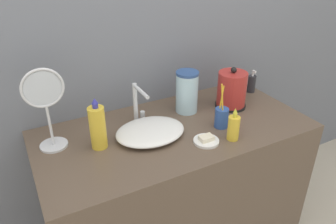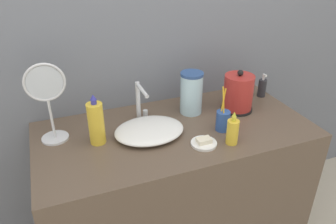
{
  "view_description": "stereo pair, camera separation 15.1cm",
  "coord_description": "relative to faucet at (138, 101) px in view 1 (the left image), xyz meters",
  "views": [
    {
      "loc": [
        -0.66,
        -0.86,
        1.63
      ],
      "look_at": [
        -0.04,
        0.32,
        0.91
      ],
      "focal_mm": 35.0,
      "sensor_mm": 36.0,
      "label": 1
    },
    {
      "loc": [
        -0.52,
        -0.92,
        1.63
      ],
      "look_at": [
        -0.04,
        0.32,
        0.91
      ],
      "focal_mm": 35.0,
      "sensor_mm": 36.0,
      "label": 2
    }
  ],
  "objects": [
    {
      "name": "faucet",
      "position": [
        0.0,
        0.0,
        0.0
      ],
      "size": [
        0.06,
        0.16,
        0.2
      ],
      "color": "silver",
      "rests_on": "vanity_counter"
    },
    {
      "name": "mouthwash_bottle",
      "position": [
        -0.24,
        -0.12,
        -0.02
      ],
      "size": [
        0.07,
        0.07,
        0.24
      ],
      "color": "gold",
      "rests_on": "vanity_counter"
    },
    {
      "name": "wall_back",
      "position": [
        0.13,
        0.2,
        0.38
      ],
      "size": [
        6.0,
        0.04,
        2.6
      ],
      "color": "slate",
      "rests_on": "ground_plane"
    },
    {
      "name": "vanity_counter",
      "position": [
        0.13,
        -0.14,
        -0.52
      ],
      "size": [
        1.32,
        0.64,
        0.81
      ],
      "color": "brown",
      "rests_on": "ground_plane"
    },
    {
      "name": "soap_dish",
      "position": [
        0.19,
        -0.31,
        -0.11
      ],
      "size": [
        0.12,
        0.12,
        0.03
      ],
      "color": "white",
      "rests_on": "vanity_counter"
    },
    {
      "name": "vanity_mirror",
      "position": [
        -0.42,
        -0.02,
        0.09
      ],
      "size": [
        0.17,
        0.12,
        0.37
      ],
      "color": "silver",
      "rests_on": "vanity_counter"
    },
    {
      "name": "electric_kettle",
      "position": [
        0.51,
        -0.07,
        -0.02
      ],
      "size": [
        0.17,
        0.17,
        0.22
      ],
      "color": "black",
      "rests_on": "vanity_counter"
    },
    {
      "name": "shampoo_bottle",
      "position": [
        0.32,
        -0.34,
        -0.05
      ],
      "size": [
        0.05,
        0.05,
        0.16
      ],
      "color": "gold",
      "rests_on": "vanity_counter"
    },
    {
      "name": "water_pitcher",
      "position": [
        0.27,
        -0.01,
        -0.0
      ],
      "size": [
        0.12,
        0.12,
        0.22
      ],
      "color": "#B2DBEA",
      "rests_on": "vanity_counter"
    },
    {
      "name": "sink_basin",
      "position": [
        -0.0,
        -0.15,
        -0.09
      ],
      "size": [
        0.33,
        0.26,
        0.05
      ],
      "color": "white",
      "rests_on": "vanity_counter"
    },
    {
      "name": "toothbrush_cup",
      "position": [
        0.33,
        -0.23,
        -0.06
      ],
      "size": [
        0.07,
        0.07,
        0.23
      ],
      "color": "#2D519E",
      "rests_on": "vanity_counter"
    },
    {
      "name": "lotion_bottle",
      "position": [
        0.73,
        0.02,
        -0.06
      ],
      "size": [
        0.05,
        0.05,
        0.14
      ],
      "color": "#28282D",
      "rests_on": "vanity_counter"
    }
  ]
}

